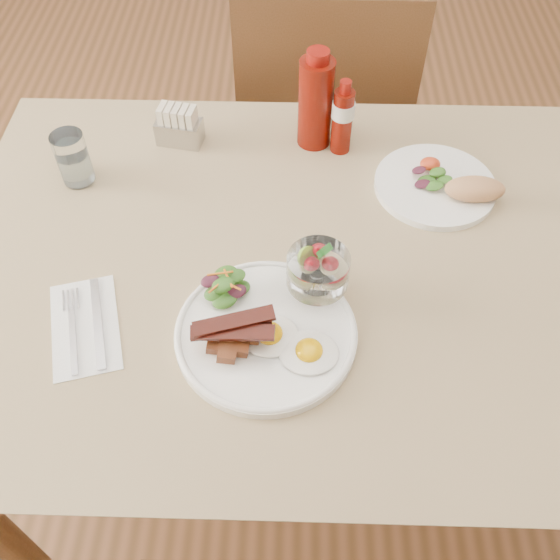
{
  "coord_description": "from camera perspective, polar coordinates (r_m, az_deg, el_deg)",
  "views": [
    {
      "loc": [
        -0.07,
        -0.69,
        1.56
      ],
      "look_at": [
        -0.09,
        -0.1,
        0.82
      ],
      "focal_mm": 40.0,
      "sensor_mm": 36.0,
      "label": 1
    }
  ],
  "objects": [
    {
      "name": "side_salad",
      "position": [
        0.98,
        -5.01,
        -0.67
      ],
      "size": [
        0.08,
        0.08,
        0.04
      ],
      "rotation": [
        0.0,
        0.0,
        -0.22
      ],
      "color": "#265316",
      "rests_on": "main_plate"
    },
    {
      "name": "fruit_cup",
      "position": [
        0.96,
        3.48,
        0.88
      ],
      "size": [
        0.1,
        0.1,
        0.1
      ],
      "rotation": [
        0.0,
        0.0,
        0.34
      ],
      "color": "white",
      "rests_on": "main_plate"
    },
    {
      "name": "main_plate",
      "position": [
        0.96,
        -1.3,
        -4.94
      ],
      "size": [
        0.28,
        0.28,
        0.02
      ],
      "primitive_type": "cylinder",
      "color": "white",
      "rests_on": "table"
    },
    {
      "name": "table",
      "position": [
        1.13,
        4.65,
        -0.97
      ],
      "size": [
        1.33,
        0.88,
        0.75
      ],
      "color": "brown",
      "rests_on": "ground"
    },
    {
      "name": "water_glass",
      "position": [
        1.23,
        -18.33,
        10.28
      ],
      "size": [
        0.06,
        0.06,
        0.1
      ],
      "color": "white",
      "rests_on": "table"
    },
    {
      "name": "hot_sauce_bottle",
      "position": [
        1.23,
        5.74,
        14.53
      ],
      "size": [
        0.05,
        0.05,
        0.15
      ],
      "rotation": [
        0.0,
        0.0,
        -0.16
      ],
      "color": "#5E0D05",
      "rests_on": "table"
    },
    {
      "name": "ketchup_bottle",
      "position": [
        1.23,
        3.28,
        15.97
      ],
      "size": [
        0.09,
        0.09,
        0.2
      ],
      "rotation": [
        0.0,
        0.0,
        0.35
      ],
      "color": "#5E0D05",
      "rests_on": "table"
    },
    {
      "name": "fried_eggs",
      "position": [
        0.93,
        0.82,
        -5.77
      ],
      "size": [
        0.16,
        0.12,
        0.02
      ],
      "rotation": [
        0.0,
        0.0,
        0.19
      ],
      "color": "white",
      "rests_on": "main_plate"
    },
    {
      "name": "chair_far",
      "position": [
        1.71,
        3.81,
        13.98
      ],
      "size": [
        0.42,
        0.42,
        0.93
      ],
      "color": "brown",
      "rests_on": "ground"
    },
    {
      "name": "napkin_cutlery",
      "position": [
        1.02,
        -17.33,
        -4.03
      ],
      "size": [
        0.15,
        0.21,
        0.01
      ],
      "rotation": [
        0.0,
        0.0,
        0.28
      ],
      "color": "white",
      "rests_on": "table"
    },
    {
      "name": "bacon_potato_pile",
      "position": [
        0.92,
        -4.39,
        -5.12
      ],
      "size": [
        0.13,
        0.08,
        0.05
      ],
      "rotation": [
        0.0,
        0.0,
        -0.35
      ],
      "color": "brown",
      "rests_on": "main_plate"
    },
    {
      "name": "sugar_caddy",
      "position": [
        1.28,
        -9.22,
        13.62
      ],
      "size": [
        0.1,
        0.06,
        0.08
      ],
      "rotation": [
        0.0,
        0.0,
        -0.18
      ],
      "color": "#B6B5BA",
      "rests_on": "table"
    },
    {
      "name": "second_plate",
      "position": [
        1.21,
        14.8,
        8.37
      ],
      "size": [
        0.23,
        0.23,
        0.06
      ],
      "rotation": [
        0.0,
        0.0,
        -0.08
      ],
      "color": "white",
      "rests_on": "table"
    }
  ]
}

